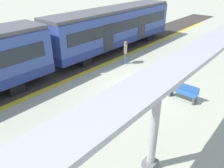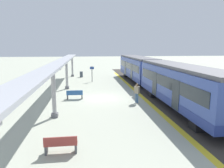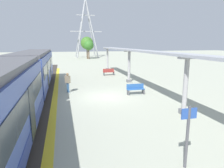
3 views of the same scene
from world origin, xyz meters
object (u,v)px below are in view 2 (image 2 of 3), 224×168
Objects in this scene: train_far_carriage at (180,86)px; train_near_carriage at (137,68)px; canopy_pillar_third at (54,93)px; canopy_pillar_second at (67,74)px; passenger_waiting_near_edge at (137,91)px; canopy_pillar_nearest at (72,66)px; trash_bin at (81,74)px; bench_near_end at (75,95)px; bench_mid_platform at (61,145)px; platform_info_sign at (92,72)px.

train_near_carriage is at bearing -90.00° from train_far_carriage.
canopy_pillar_second is at bearing -90.00° from canopy_pillar_third.
passenger_waiting_near_edge is (-6.59, 7.15, -0.67)m from canopy_pillar_second.
trash_bin is at bearing 144.74° from canopy_pillar_nearest.
bench_near_end is at bearing 102.41° from canopy_pillar_second.
bench_mid_platform is 0.68× the size of platform_info_sign.
bench_mid_platform is 10.02m from passenger_waiting_near_edge.
canopy_pillar_second is 9.75m from passenger_waiting_near_edge.
canopy_pillar_third reaches higher than trash_bin.
canopy_pillar_second is 2.28× the size of bench_near_end.
canopy_pillar_second is 15.55m from bench_mid_platform.
trash_bin is 0.54× the size of passenger_waiting_near_edge.
bench_near_end is 10.04m from platform_info_sign.
train_near_carriage is 1.00× the size of train_far_carriage.
canopy_pillar_second is 2.00× the size of passenger_waiting_near_edge.
canopy_pillar_second is at bearing -47.34° from passenger_waiting_near_edge.
canopy_pillar_second is (9.47, 4.59, -0.09)m from train_near_carriage.
bench_near_end is at bearing -102.76° from canopy_pillar_third.
train_near_carriage reaches higher than passenger_waiting_near_edge.
trash_bin is at bearing -66.92° from train_far_carriage.
bench_near_end and bench_mid_platform have the same top height.
train_far_carriage is 3.88× the size of canopy_pillar_third.
bench_mid_platform is (-1.02, 15.46, -1.30)m from canopy_pillar_second.
canopy_pillar_second is at bearing -44.56° from train_far_carriage.
canopy_pillar_nearest is 2.00× the size of passenger_waiting_near_edge.
canopy_pillar_third is at bearing 24.57° from passenger_waiting_near_edge.
train_far_carriage is 8.86× the size of bench_mid_platform.
trash_bin is 5.13m from platform_info_sign.
bench_mid_platform is at bearing 67.15° from train_near_carriage.
train_far_carriage is at bearing 115.53° from canopy_pillar_nearest.
bench_near_end is 1.00× the size of bench_mid_platform.
trash_bin reaches higher than bench_mid_platform.
bench_near_end is (-1.13, -5.01, -1.30)m from canopy_pillar_third.
canopy_pillar_nearest is 1.00× the size of canopy_pillar_third.
train_far_carriage is 14.44× the size of trash_bin.
train_far_carriage reaches higher than trash_bin.
platform_info_sign is at bearing -0.65° from train_near_carriage.
canopy_pillar_nearest reaches higher than bench_near_end.
trash_bin is (-1.46, -19.63, -1.28)m from canopy_pillar_third.
passenger_waiting_near_edge is at bearing 132.66° from canopy_pillar_second.
platform_info_sign is at bearing -101.04° from bench_near_end.
train_far_carriage reaches higher than canopy_pillar_nearest.
canopy_pillar_second is at bearing 81.21° from trash_bin.
bench_near_end is at bearing 78.96° from platform_info_sign.
canopy_pillar_third is 15.15m from platform_info_sign.
train_far_carriage is 13.29m from canopy_pillar_second.
trash_bin is (-1.46, -9.46, -1.28)m from canopy_pillar_second.
canopy_pillar_third is 7.28m from passenger_waiting_near_edge.
platform_info_sign is at bearing -95.76° from bench_mid_platform.
passenger_waiting_near_edge is at bearing 107.15° from trash_bin.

